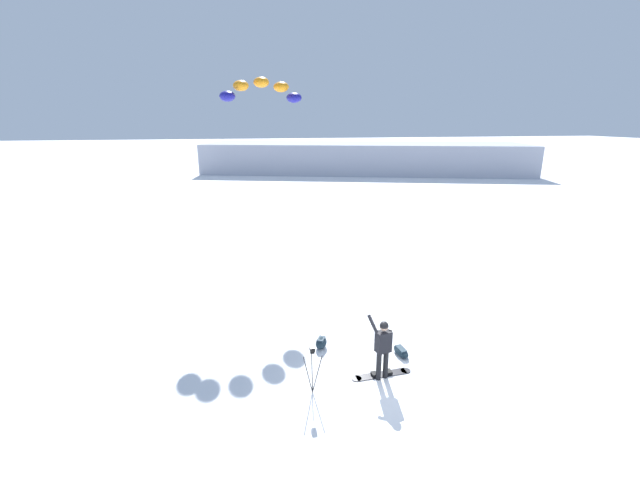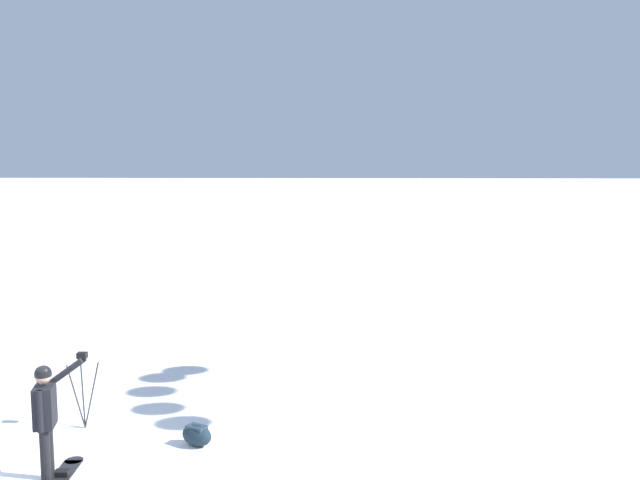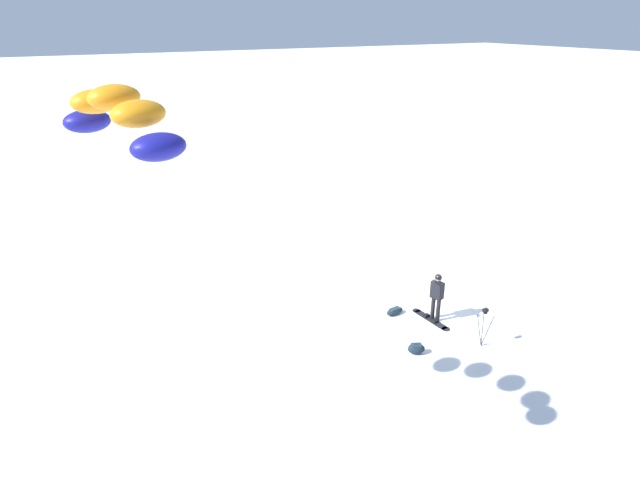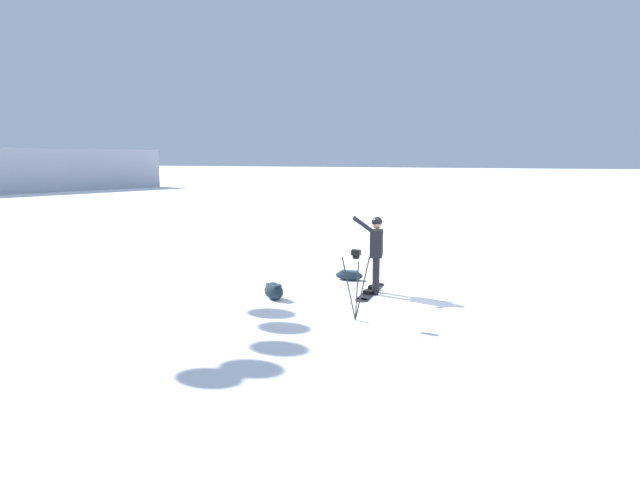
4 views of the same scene
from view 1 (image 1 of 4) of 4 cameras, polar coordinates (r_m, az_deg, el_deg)
The scene contains 8 objects.
ground_plane at distance 11.50m, azimuth 8.57°, elevation -20.02°, with size 300.00×300.00×0.00m, color white.
snowboarder at distance 11.37m, azimuth 8.80°, elevation -14.17°, with size 0.58×0.65×1.74m.
snowboard at distance 12.03m, azimuth 8.58°, elevation -18.04°, with size 1.73×0.36×0.10m.
traction_kite at distance 19.01m, azimuth -8.18°, elevation 20.06°, with size 3.75×1.67×1.04m.
gear_bag_large at distance 12.93m, azimuth 11.25°, elevation -15.00°, with size 0.40×0.72×0.23m.
camera_tripod at distance 10.77m, azimuth -1.08°, elevation -16.45°, with size 0.50×0.50×1.33m.
gear_bag_small at distance 13.01m, azimuth 0.17°, elevation -14.14°, with size 0.53×0.62×0.34m.
distant_ridge at distance 56.25m, azimuth 6.10°, elevation 11.38°, with size 43.09×22.38×3.80m.
Camera 1 is at (-3.37, -8.63, 6.80)m, focal length 22.90 mm.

